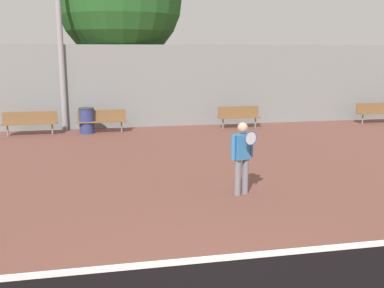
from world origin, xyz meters
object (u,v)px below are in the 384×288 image
(bench_courtside_near, at_px, (30,121))
(bench_courtside_far, at_px, (102,119))
(tennis_player, at_px, (242,154))
(trash_bin, at_px, (87,120))
(bench_adjacent_court, at_px, (380,111))
(bench_by_gate, at_px, (239,115))

(bench_courtside_near, height_order, bench_courtside_far, same)
(tennis_player, xyz_separation_m, trash_bin, (-3.47, 8.18, -0.42))
(bench_courtside_far, xyz_separation_m, trash_bin, (-0.57, 0.02, -0.05))
(bench_courtside_far, bearing_deg, bench_courtside_near, 179.99)
(bench_courtside_near, distance_m, bench_adjacent_court, 14.26)
(bench_adjacent_court, xyz_separation_m, bench_by_gate, (-6.29, -0.00, -0.00))
(tennis_player, height_order, bench_courtside_far, tennis_player)
(bench_by_gate, bearing_deg, trash_bin, 179.77)
(tennis_player, bearing_deg, bench_courtside_near, 104.18)
(bench_courtside_far, height_order, trash_bin, trash_bin)
(bench_courtside_near, distance_m, trash_bin, 2.02)
(tennis_player, relative_size, bench_adjacent_court, 0.74)
(bench_courtside_near, distance_m, bench_courtside_far, 2.59)
(tennis_player, xyz_separation_m, bench_courtside_far, (-2.91, 8.16, -0.36))
(bench_courtside_near, xyz_separation_m, bench_courtside_far, (2.59, -0.00, -0.00))
(bench_courtside_far, relative_size, trash_bin, 1.88)
(tennis_player, bearing_deg, bench_courtside_far, 89.84)
(bench_by_gate, bearing_deg, bench_courtside_far, 180.00)
(tennis_player, distance_m, bench_by_gate, 8.53)
(tennis_player, height_order, bench_by_gate, tennis_player)
(tennis_player, bearing_deg, trash_bin, 93.23)
(bench_courtside_near, height_order, trash_bin, trash_bin)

